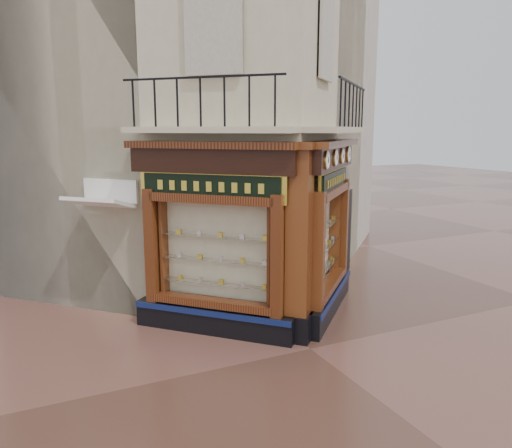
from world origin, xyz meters
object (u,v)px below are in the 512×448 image
clock_a (327,160)px  signboard_left (210,186)px  clock_c (342,156)px  awning (106,321)px  clock_d (348,154)px  signboard_right (334,180)px  clock_b (335,158)px  corner_pilaster (299,246)px

clock_a → signboard_left: size_ratio=0.16×
clock_c → signboard_left: bearing=137.5°
awning → clock_d: bearing=-144.2°
clock_a → awning: 6.01m
clock_d → signboard_right: clock_d is taller
signboard_right → clock_b: bearing=-167.2°
clock_c → awning: size_ratio=0.26×
corner_pilaster → signboard_left: (-1.46, 1.01, 1.15)m
clock_c → corner_pilaster: bearing=168.3°
corner_pilaster → awning: size_ratio=2.91×
clock_a → clock_d: 2.53m
clock_a → signboard_right: clock_a is taller
clock_c → signboard_right: bearing=160.4°
clock_a → clock_b: (0.62, 0.62, -0.00)m
clock_d → awning: bearing=125.8°
clock_b → clock_c: 0.80m
clock_c → signboard_left: size_ratio=0.16×
clock_d → signboard_left: size_ratio=0.18×
corner_pilaster → awning: bearing=96.6°
signboard_left → signboard_right: (2.92, 0.00, -0.00)m
awning → clock_a: bearing=-169.4°
clock_d → clock_c: bearing=-180.0°
clock_b → signboard_left: (-2.66, 0.42, -0.52)m
awning → signboard_right: 5.99m
clock_b → clock_c: size_ratio=0.99×
clock_b → clock_d: size_ratio=0.87×
clock_b → signboard_right: 0.72m
clock_c → signboard_right: (-0.30, -0.14, -0.52)m
clock_b → signboard_left: size_ratio=0.16×
corner_pilaster → clock_d: size_ratio=9.80×
awning → signboard_left: signboard_left is taller
clock_a → clock_b: bearing=-0.0°
awning → signboard_left: 4.01m
clock_a → clock_d: (1.79, 1.79, -0.00)m
corner_pilaster → clock_b: 2.14m
corner_pilaster → signboard_left: size_ratio=1.74×
clock_d → signboard_right: size_ratio=0.21×
clock_a → clock_d: bearing=0.0°
corner_pilaster → clock_d: corner_pilaster is taller
signboard_left → awning: bearing=4.1°
clock_d → awning: 6.86m
corner_pilaster → clock_a: corner_pilaster is taller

